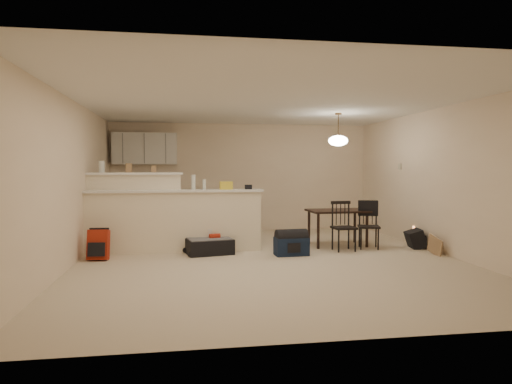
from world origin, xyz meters
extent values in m
plane|color=beige|center=(0.00, 0.00, 0.00)|extent=(7.00, 7.00, 0.00)
plane|color=white|center=(0.00, 0.00, 2.50)|extent=(7.00, 7.00, 0.00)
cube|color=beige|center=(0.00, 3.50, 1.25)|extent=(6.00, 0.02, 2.50)
cube|color=beige|center=(0.00, -3.50, 1.25)|extent=(6.00, 0.02, 2.50)
cube|color=beige|center=(-3.00, 0.00, 1.25)|extent=(0.02, 7.00, 2.50)
cube|color=beige|center=(3.00, 0.00, 1.25)|extent=(0.02, 7.00, 2.50)
cube|color=#F3E5C5|center=(-1.50, 0.90, 0.53)|extent=(3.00, 0.28, 1.05)
cube|color=white|center=(-1.50, 0.90, 1.07)|extent=(3.08, 0.38, 0.04)
cube|color=#F3E5C5|center=(-2.20, 1.12, 0.68)|extent=(1.60, 0.24, 1.35)
cube|color=white|center=(-2.20, 1.12, 1.37)|extent=(1.68, 0.34, 0.04)
cube|color=white|center=(-2.20, 3.32, 1.90)|extent=(1.40, 0.34, 0.70)
cube|color=white|center=(-2.00, 3.19, 0.45)|extent=(1.80, 0.60, 0.90)
cube|color=beige|center=(2.98, 1.55, 1.50)|extent=(0.02, 0.12, 0.12)
cylinder|color=silver|center=(-2.76, 1.12, 1.49)|extent=(0.10, 0.10, 0.20)
cube|color=#A37D54|center=(-2.30, 1.12, 1.47)|extent=(0.10, 0.07, 0.16)
cube|color=#A37D54|center=(-1.87, 1.12, 1.45)|extent=(0.08, 0.06, 0.12)
cylinder|color=silver|center=(-1.18, 0.90, 1.22)|extent=(0.07, 0.07, 0.26)
cylinder|color=silver|center=(-0.99, 0.90, 1.18)|extent=(0.06, 0.06, 0.18)
cube|color=#A37D54|center=(-0.60, 0.90, 1.16)|extent=(0.22, 0.18, 0.14)
cube|color=#A37D54|center=(-0.21, 0.90, 1.13)|extent=(0.12, 0.10, 0.08)
cube|color=black|center=(1.52, 1.11, 0.66)|extent=(1.10, 0.75, 0.04)
cylinder|color=black|center=(1.06, 0.81, 0.32)|extent=(0.05, 0.05, 0.64)
cylinder|color=black|center=(2.00, 0.83, 0.32)|extent=(0.05, 0.05, 0.64)
cylinder|color=black|center=(1.05, 1.39, 0.32)|extent=(0.05, 0.05, 0.64)
cylinder|color=black|center=(1.99, 1.41, 0.32)|extent=(0.05, 0.05, 0.64)
cylinder|color=brown|center=(1.52, 1.11, 2.25)|extent=(0.02, 0.02, 0.50)
cylinder|color=brown|center=(1.52, 1.11, 2.48)|extent=(0.12, 0.12, 0.03)
ellipsoid|color=white|center=(1.52, 1.11, 1.98)|extent=(0.36, 0.36, 0.20)
cube|color=black|center=(-0.91, 0.61, 0.13)|extent=(0.84, 0.63, 0.26)
cube|color=#A82513|center=(-2.70, 0.39, 0.24)|extent=(0.33, 0.22, 0.48)
cube|color=#111D35|center=(0.44, 0.29, 0.15)|extent=(0.57, 0.34, 0.30)
cube|color=black|center=(2.85, 0.61, 0.16)|extent=(0.32, 0.41, 0.33)
cube|color=#A37D54|center=(2.85, -0.04, 0.15)|extent=(0.03, 0.40, 0.31)
camera|label=1|loc=(-1.32, -7.14, 1.47)|focal=32.00mm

